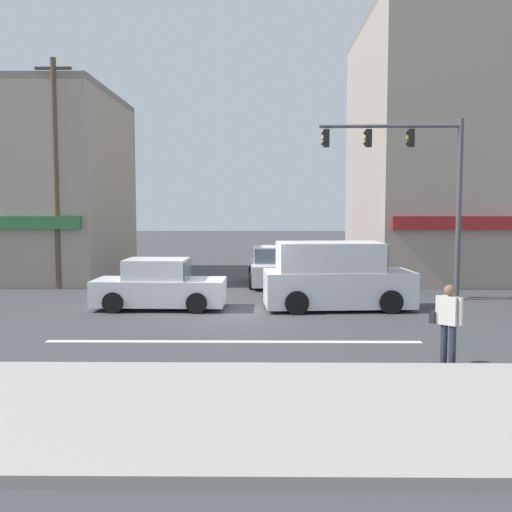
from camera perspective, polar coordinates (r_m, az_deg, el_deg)
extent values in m
plane|color=#3D3D3F|center=(17.90, -1.63, -5.65)|extent=(120.00, 120.00, 0.00)
cube|color=silver|center=(14.47, -2.17, -8.14)|extent=(9.00, 0.24, 0.01)
cube|color=#9E9993|center=(9.65, -3.66, -14.36)|extent=(40.00, 5.00, 0.16)
cube|color=gray|center=(30.48, 19.97, 9.34)|extent=(10.46, 11.04, 11.62)
cube|color=slate|center=(31.55, 20.30, 20.18)|extent=(10.46, 11.04, 0.30)
cylinder|color=brown|center=(24.55, -18.50, 7.33)|extent=(0.22, 0.22, 8.87)
cube|color=#473828|center=(25.08, -18.76, 16.58)|extent=(1.40, 0.12, 0.10)
cylinder|color=#47474C|center=(21.73, 18.75, 4.16)|extent=(0.18, 0.18, 6.20)
cylinder|color=#47474C|center=(21.33, 12.64, 11.97)|extent=(4.80, 0.22, 0.12)
cube|color=black|center=(21.42, 14.55, 10.82)|extent=(0.21, 0.24, 0.60)
sphere|color=black|center=(21.42, 14.24, 11.32)|extent=(0.12, 0.12, 0.12)
sphere|color=orange|center=(21.40, 14.23, 10.84)|extent=(0.12, 0.12, 0.12)
sphere|color=black|center=(21.38, 14.22, 10.36)|extent=(0.12, 0.12, 0.12)
cube|color=black|center=(21.16, 10.67, 10.97)|extent=(0.21, 0.24, 0.60)
sphere|color=black|center=(21.16, 10.35, 11.47)|extent=(0.12, 0.12, 0.12)
sphere|color=orange|center=(21.14, 10.35, 10.98)|extent=(0.12, 0.12, 0.12)
sphere|color=black|center=(21.12, 10.34, 10.50)|extent=(0.12, 0.12, 0.12)
cube|color=black|center=(20.99, 6.71, 11.07)|extent=(0.21, 0.24, 0.60)
sphere|color=black|center=(21.00, 6.38, 11.57)|extent=(0.12, 0.12, 0.12)
sphere|color=orange|center=(20.98, 6.38, 11.08)|extent=(0.12, 0.12, 0.12)
sphere|color=black|center=(20.96, 6.38, 10.59)|extent=(0.12, 0.12, 0.12)
cube|color=silver|center=(19.17, -9.14, -3.37)|extent=(4.13, 1.77, 0.80)
cube|color=silver|center=(19.10, -9.46, -1.23)|extent=(1.93, 1.59, 0.64)
cube|color=#475666|center=(18.93, -6.58, -1.25)|extent=(0.09, 1.44, 0.54)
cylinder|color=black|center=(19.84, -5.06, -3.70)|extent=(0.64, 0.19, 0.64)
cylinder|color=black|center=(18.17, -5.68, -4.49)|extent=(0.64, 0.19, 0.64)
cylinder|color=black|center=(20.29, -12.22, -3.60)|extent=(0.64, 0.19, 0.64)
cylinder|color=black|center=(18.66, -13.47, -4.35)|extent=(0.64, 0.19, 0.64)
cube|color=silver|center=(24.59, 1.51, -1.52)|extent=(1.83, 4.15, 0.80)
cube|color=silver|center=(24.62, 1.50, 0.17)|extent=(1.62, 1.95, 0.64)
cube|color=#475666|center=(23.66, 1.61, -0.02)|extent=(1.44, 0.10, 0.54)
cylinder|color=black|center=(23.41, 3.73, -2.39)|extent=(0.20, 0.65, 0.64)
cylinder|color=black|center=(23.33, -0.43, -2.40)|extent=(0.20, 0.65, 0.64)
cylinder|color=black|center=(25.93, 3.25, -1.69)|extent=(0.20, 0.65, 0.64)
cylinder|color=black|center=(25.85, -0.51, -1.70)|extent=(0.20, 0.65, 0.64)
cube|color=silver|center=(19.01, 7.84, -3.05)|extent=(4.71, 2.15, 1.10)
cube|color=silver|center=(18.84, 6.98, -0.05)|extent=(3.31, 2.01, 0.90)
cube|color=#475666|center=(19.20, 11.74, -0.03)|extent=(0.17, 1.66, 0.76)
cylinder|color=black|center=(20.25, 11.29, -3.48)|extent=(0.73, 0.25, 0.72)
cylinder|color=black|center=(18.50, 12.73, -4.29)|extent=(0.73, 0.25, 0.72)
cylinder|color=black|center=(19.73, 3.23, -3.62)|extent=(0.73, 0.25, 0.72)
cylinder|color=black|center=(17.93, 3.90, -4.47)|extent=(0.73, 0.25, 0.72)
cylinder|color=#232838|center=(12.78, 18.20, -8.17)|extent=(0.14, 0.14, 0.86)
cylinder|color=#232838|center=(12.85, 17.45, -8.08)|extent=(0.14, 0.14, 0.86)
cube|color=beige|center=(12.67, 17.91, -4.95)|extent=(0.42, 0.40, 0.58)
sphere|color=brown|center=(12.61, 17.96, -3.11)|extent=(0.22, 0.22, 0.22)
cylinder|color=beige|center=(12.58, 18.91, -5.05)|extent=(0.09, 0.09, 0.56)
cylinder|color=beige|center=(12.77, 16.92, -4.85)|extent=(0.09, 0.09, 0.56)
cube|color=black|center=(12.87, 16.65, -5.56)|extent=(0.27, 0.29, 0.24)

